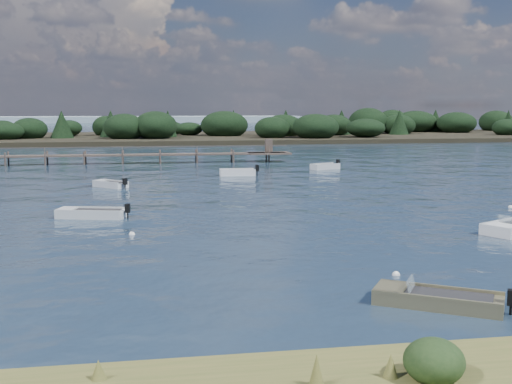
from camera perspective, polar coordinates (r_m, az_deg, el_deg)
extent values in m
plane|color=#172637|center=(88.41, -2.87, 3.35)|extent=(400.00, 400.00, 0.00)
cube|color=silver|center=(54.16, -12.80, 0.51)|extent=(3.03, 3.03, 0.67)
cube|color=silver|center=(54.98, -13.62, 1.00)|extent=(1.30, 1.30, 0.13)
cube|color=#242426|center=(53.95, -12.64, 0.82)|extent=(2.16, 2.16, 0.11)
cube|color=silver|center=(53.75, -13.26, 0.86)|extent=(2.23, 2.24, 0.13)
cube|color=silver|center=(54.49, -12.38, 0.98)|extent=(2.23, 2.24, 0.13)
cube|color=black|center=(52.83, -11.57, 0.92)|extent=(0.42, 0.42, 0.52)
cylinder|color=black|center=(52.89, -11.55, 0.43)|extent=(0.13, 0.13, 0.52)
cube|color=#6D6748|center=(22.74, 15.85, -9.51)|extent=(4.35, 3.54, 0.64)
cube|color=#6D6748|center=(22.86, 11.89, -8.31)|extent=(1.59, 1.71, 0.13)
cube|color=#242426|center=(22.62, 16.72, -8.84)|extent=(3.06, 2.57, 0.11)
cube|color=#6D6748|center=(21.95, 15.65, -9.11)|extent=(3.58, 2.33, 0.13)
cube|color=#6D6748|center=(23.32, 16.10, -8.13)|extent=(3.58, 2.33, 0.13)
cube|color=black|center=(22.47, 21.75, -8.70)|extent=(0.38, 0.40, 0.50)
cylinder|color=black|center=(22.59, 21.70, -9.76)|extent=(0.13, 0.13, 0.50)
cube|color=silver|center=(22.69, 13.58, -7.91)|extent=(0.72, 1.01, 0.38)
cube|color=silver|center=(35.51, 20.96, -2.85)|extent=(1.79, 1.99, 0.14)
cube|color=silver|center=(37.49, 21.37, -2.33)|extent=(4.37, 2.33, 0.14)
cube|color=silver|center=(36.12, 21.63, -2.32)|extent=(0.74, 1.24, 0.42)
cube|color=silver|center=(68.22, 6.15, 2.12)|extent=(3.40, 2.44, 0.74)
cube|color=silver|center=(67.42, 5.37, 2.43)|extent=(1.15, 1.35, 0.15)
cube|color=#242426|center=(68.35, 6.32, 2.42)|extent=(2.37, 1.80, 0.13)
cube|color=silver|center=(67.75, 6.47, 2.44)|extent=(2.94, 1.40, 0.15)
cube|color=silver|center=(68.62, 5.85, 2.52)|extent=(2.94, 1.40, 0.15)
cube|color=black|center=(69.34, 7.31, 2.65)|extent=(0.41, 0.45, 0.58)
cylinder|color=black|center=(69.38, 7.31, 2.24)|extent=(0.14, 0.14, 0.58)
cube|color=silver|center=(39.86, -14.40, -2.08)|extent=(4.28, 2.52, 0.67)
cube|color=silver|center=(40.34, -16.46, -1.47)|extent=(1.29, 1.58, 0.13)
cube|color=#242426|center=(39.70, -13.98, -1.64)|extent=(2.96, 1.89, 0.11)
cube|color=silver|center=(39.14, -14.77, -1.69)|extent=(3.92, 1.15, 0.13)
cube|color=silver|center=(40.45, -14.08, -1.36)|extent=(3.92, 1.15, 0.13)
cube|color=black|center=(39.08, -11.35, -1.42)|extent=(0.34, 0.38, 0.53)
cylinder|color=black|center=(39.16, -11.34, -2.09)|extent=(0.12, 0.12, 0.53)
cube|color=silver|center=(61.71, -1.67, 1.58)|extent=(3.37, 1.38, 0.78)
cube|color=silver|center=(61.52, -2.85, 1.98)|extent=(0.82, 1.22, 0.16)
cube|color=#242426|center=(61.71, -1.42, 1.92)|extent=(2.29, 1.10, 0.13)
cube|color=silver|center=(61.07, -1.60, 1.94)|extent=(3.35, 0.18, 0.16)
cube|color=silver|center=(62.26, -1.74, 2.05)|extent=(3.35, 0.18, 0.16)
cube|color=black|center=(61.92, 0.09, 2.15)|extent=(0.32, 0.38, 0.61)
cylinder|color=black|center=(61.97, 0.09, 1.66)|extent=(0.11, 0.11, 0.61)
sphere|color=white|center=(26.31, 12.34, -7.24)|extent=(0.32, 0.32, 0.32)
sphere|color=white|center=(34.17, -10.97, -3.75)|extent=(0.32, 0.32, 0.32)
sphere|color=white|center=(45.61, 21.69, -1.29)|extent=(0.32, 0.32, 0.32)
cube|color=#51433B|center=(77.36, -21.29, 2.96)|extent=(64.00, 1.80, 0.18)
cube|color=#51433B|center=(77.11, 1.14, 3.47)|extent=(5.00, 3.20, 0.18)
cube|color=#51433B|center=(77.04, 1.14, 4.14)|extent=(0.80, 0.80, 1.60)
cube|color=#51433B|center=(76.46, -21.45, 3.65)|extent=(64.00, 0.06, 0.06)
cylinder|color=#51433B|center=(76.57, -21.39, 2.46)|extent=(0.20, 0.20, 2.20)
cylinder|color=#51433B|center=(78.24, -21.14, 2.57)|extent=(0.20, 0.20, 2.20)
cylinder|color=#51433B|center=(75.82, -18.23, 2.56)|extent=(0.20, 0.20, 2.20)
cylinder|color=#51433B|center=(77.50, -18.05, 2.67)|extent=(0.20, 0.20, 2.20)
cylinder|color=#51433B|center=(75.29, -15.02, 2.65)|extent=(0.20, 0.20, 2.20)
cylinder|color=#51433B|center=(76.99, -14.90, 2.76)|extent=(0.20, 0.20, 2.20)
cylinder|color=#51433B|center=(75.01, -11.77, 2.73)|extent=(0.20, 0.20, 2.20)
cylinder|color=#51433B|center=(76.71, -11.73, 2.84)|extent=(0.20, 0.20, 2.20)
cylinder|color=#51433B|center=(74.97, -8.51, 2.80)|extent=(0.20, 0.20, 2.20)
cylinder|color=#51433B|center=(76.67, -8.53, 2.91)|extent=(0.20, 0.20, 2.20)
cylinder|color=#51433B|center=(75.17, -5.25, 2.87)|extent=(0.20, 0.20, 2.20)
cylinder|color=#51433B|center=(76.87, -5.35, 2.97)|extent=(0.20, 0.20, 2.20)
cylinder|color=#51433B|center=(75.61, -2.02, 2.93)|extent=(0.20, 0.20, 2.20)
cylinder|color=#51433B|center=(77.30, -2.19, 3.03)|extent=(0.20, 0.20, 2.20)
cylinder|color=#51433B|center=(76.29, 1.16, 2.97)|extent=(0.20, 0.20, 2.20)
cylinder|color=#51433B|center=(77.96, 0.93, 3.07)|extent=(0.20, 0.20, 2.20)
cube|color=black|center=(132.52, 5.89, 4.77)|extent=(190.00, 40.00, 1.60)
ellipsoid|color=black|center=(132.41, 5.91, 5.98)|extent=(180.50, 36.00, 4.40)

